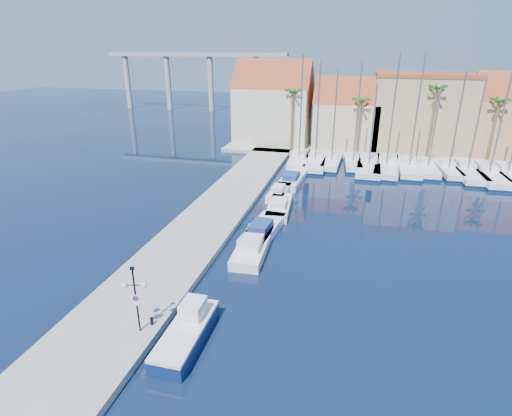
{
  "coord_description": "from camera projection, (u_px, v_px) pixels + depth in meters",
  "views": [
    {
      "loc": [
        3.95,
        -19.25,
        15.4
      ],
      "look_at": [
        -3.72,
        10.74,
        3.0
      ],
      "focal_mm": 28.0,
      "sensor_mm": 36.0,
      "label": 1
    }
  ],
  "objects": [
    {
      "name": "building_3",
      "position": [
        507.0,
        119.0,
        58.29
      ],
      "size": [
        10.3,
        8.0,
        12.0
      ],
      "color": "tan",
      "rests_on": "shore_north"
    },
    {
      "name": "lamp_post",
      "position": [
        135.0,
        290.0,
        21.65
      ],
      "size": [
        1.37,
        0.66,
        4.15
      ],
      "rotation": [
        0.0,
        0.0,
        0.28
      ],
      "color": "black",
      "rests_on": "quay_west"
    },
    {
      "name": "sailboat_3",
      "position": [
        353.0,
        162.0,
        55.93
      ],
      "size": [
        2.92,
        8.5,
        13.81
      ],
      "rotation": [
        0.0,
        0.0,
        0.09
      ],
      "color": "white",
      "rests_on": "ground"
    },
    {
      "name": "motorboat_west_4",
      "position": [
        292.0,
        179.0,
        48.9
      ],
      "size": [
        2.74,
        7.44,
        1.4
      ],
      "rotation": [
        0.0,
        0.0,
        -0.05
      ],
      "color": "white",
      "rests_on": "ground"
    },
    {
      "name": "sailboat_5",
      "position": [
        386.0,
        166.0,
        54.23
      ],
      "size": [
        3.86,
        11.82,
        14.99
      ],
      "rotation": [
        0.0,
        0.0,
        -0.07
      ],
      "color": "white",
      "rests_on": "ground"
    },
    {
      "name": "motorboat_west_3",
      "position": [
        279.0,
        192.0,
        44.51
      ],
      "size": [
        1.97,
        5.66,
        1.4
      ],
      "rotation": [
        0.0,
        0.0,
        -0.03
      ],
      "color": "white",
      "rests_on": "ground"
    },
    {
      "name": "building_1",
      "position": [
        347.0,
        116.0,
        63.79
      ],
      "size": [
        10.3,
        8.0,
        11.0
      ],
      "color": "beige",
      "rests_on": "shore_north"
    },
    {
      "name": "sailboat_11",
      "position": [
        506.0,
        173.0,
        50.84
      ],
      "size": [
        3.23,
        10.33,
        13.32
      ],
      "rotation": [
        0.0,
        0.0,
        0.05
      ],
      "color": "white",
      "rests_on": "ground"
    },
    {
      "name": "sailboat_1",
      "position": [
        315.0,
        161.0,
        56.55
      ],
      "size": [
        3.26,
        10.94,
        13.77
      ],
      "rotation": [
        0.0,
        0.0,
        0.04
      ],
      "color": "white",
      "rests_on": "ground"
    },
    {
      "name": "motorboat_west_2",
      "position": [
        279.0,
        206.0,
        40.45
      ],
      "size": [
        2.66,
        6.77,
        1.4
      ],
      "rotation": [
        0.0,
        0.0,
        0.08
      ],
      "color": "white",
      "rests_on": "ground"
    },
    {
      "name": "sailboat_10",
      "position": [
        487.0,
        174.0,
        50.86
      ],
      "size": [
        3.47,
        11.87,
        14.05
      ],
      "rotation": [
        0.0,
        0.0,
        0.03
      ],
      "color": "white",
      "rests_on": "ground"
    },
    {
      "name": "building_0",
      "position": [
        273.0,
        106.0,
        66.09
      ],
      "size": [
        12.3,
        9.0,
        13.5
      ],
      "color": "beige",
      "rests_on": "shore_north"
    },
    {
      "name": "palm_3",
      "position": [
        499.0,
        103.0,
        53.46
      ],
      "size": [
        2.6,
        2.6,
        9.65
      ],
      "color": "brown",
      "rests_on": "shore_north"
    },
    {
      "name": "palm_0",
      "position": [
        293.0,
        94.0,
        59.73
      ],
      "size": [
        2.6,
        2.6,
        10.15
      ],
      "color": "brown",
      "rests_on": "shore_north"
    },
    {
      "name": "quay_west",
      "position": [
        210.0,
        219.0,
        38.07
      ],
      "size": [
        6.0,
        77.0,
        0.5
      ],
      "primitive_type": "cube",
      "color": "gray",
      "rests_on": "ground"
    },
    {
      "name": "palm_2",
      "position": [
        437.0,
        91.0,
        54.78
      ],
      "size": [
        2.6,
        2.6,
        11.15
      ],
      "color": "brown",
      "rests_on": "shore_north"
    },
    {
      "name": "motorboat_west_6",
      "position": [
        300.0,
        156.0,
        59.32
      ],
      "size": [
        2.28,
        6.14,
        1.4
      ],
      "rotation": [
        0.0,
        0.0,
        -0.06
      ],
      "color": "white",
      "rests_on": "ground"
    },
    {
      "name": "bollard",
      "position": [
        152.0,
        321.0,
        23.07
      ],
      "size": [
        0.19,
        0.19,
        0.47
      ],
      "primitive_type": "cylinder",
      "color": "black",
      "rests_on": "quay_west"
    },
    {
      "name": "motorboat_west_0",
      "position": [
        253.0,
        246.0,
        32.33
      ],
      "size": [
        2.6,
        7.26,
        1.4
      ],
      "rotation": [
        0.0,
        0.0,
        0.04
      ],
      "color": "white",
      "rests_on": "ground"
    },
    {
      "name": "building_2",
      "position": [
        420.0,
        112.0,
        61.8
      ],
      "size": [
        14.2,
        10.2,
        11.5
      ],
      "color": "tan",
      "rests_on": "shore_north"
    },
    {
      "name": "viaduct",
      "position": [
        192.0,
        70.0,
        102.87
      ],
      "size": [
        48.0,
        2.2,
        14.45
      ],
      "color": "#9E9E99",
      "rests_on": "ground"
    },
    {
      "name": "motorboat_west_5",
      "position": [
        303.0,
        165.0,
        54.95
      ],
      "size": [
        2.15,
        5.48,
        1.4
      ],
      "rotation": [
        0.0,
        0.0,
        0.08
      ],
      "color": "white",
      "rests_on": "ground"
    },
    {
      "name": "shore_north",
      "position": [
        395.0,
        149.0,
        64.73
      ],
      "size": [
        54.0,
        16.0,
        0.5
      ],
      "primitive_type": "cube",
      "color": "gray",
      "rests_on": "ground"
    },
    {
      "name": "sailboat_8",
      "position": [
        447.0,
        169.0,
        52.65
      ],
      "size": [
        3.01,
        8.83,
        12.91
      ],
      "rotation": [
        0.0,
        0.0,
        0.08
      ],
      "color": "white",
      "rests_on": "ground"
    },
    {
      "name": "sailboat_4",
      "position": [
        369.0,
        165.0,
        54.47
      ],
      "size": [
        3.39,
        11.9,
        11.21
      ],
      "rotation": [
        0.0,
        0.0,
        -0.02
      ],
      "color": "white",
      "rests_on": "ground"
    },
    {
      "name": "ground",
      "position": [
        272.0,
        324.0,
        23.95
      ],
      "size": [
        260.0,
        260.0,
        0.0
      ],
      "primitive_type": "plane",
      "color": "black",
      "rests_on": "ground"
    },
    {
      "name": "sailboat_7",
      "position": [
        427.0,
        168.0,
        53.19
      ],
      "size": [
        2.32,
        8.62,
        11.09
      ],
      "rotation": [
        0.0,
        0.0,
        0.0
      ],
      "color": "white",
      "rests_on": "ground"
    },
    {
      "name": "palm_1",
      "position": [
        361.0,
        102.0,
        57.78
      ],
      "size": [
        2.6,
        2.6,
        9.15
      ],
      "color": "brown",
      "rests_on": "shore_north"
    },
    {
      "name": "sailboat_9",
      "position": [
        466.0,
        171.0,
        52.04
      ],
      "size": [
        3.52,
        11.47,
        12.24
      ],
      "rotation": [
        0.0,
        0.0,
        0.05
      ],
      "color": "white",
      "rests_on": "ground"
    },
    {
      "name": "sailboat_2",
      "position": [
        332.0,
        161.0,
        56.16
      ],
      "size": [
        2.64,
        8.69,
        12.82
      ],
      "rotation": [
        0.0,
        0.0,
        -0.04
      ],
      "color": "white",
      "rests_on": "ground"
    },
    {
      "name": "sailboat_0",
      "position": [
        299.0,
        159.0,
        57.27
      ],
      "size": [
        3.07,
        10.06,
        14.69
      ],
      "rotation": [
        0.0,
        0.0,
        0.04
      ],
      "color": "white",
      "rests_on": "ground"
    },
    {
      "name": "sailboat_6",
      "position": [
        408.0,
        167.0,
        53.66
      ],
      "size": [
        2.82,
        10.26,
        14.97
      ],
      "rotation": [
        0.0,
        0.0,
        -0.01
      ],
      "color": "white",
      "rests_on": "ground"
    },
    {
      "name": "motorboat_west_1",
      "position": [
        263.0,
        229.0,
        35.34
      ],
      "size": [
        2.91,
        7.27,
        1.4
      ],
      "rotation": [
        0.0,
        0.0,
        -0.09
      ],
      "color": "white",
      "rests_on": "ground"
    },
    {
      "name": "fishing_boat",
      "position": [
        187.0,
        331.0,
        22.37
      ],
      "size": [
        1.92,
        5.71,
        2.0
      ],
      "rotation": [
        0.0,
        0.0,
        0.0
      ],
      "color": "#0D2050",
      "rests_on": "ground"
    }
  ]
}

